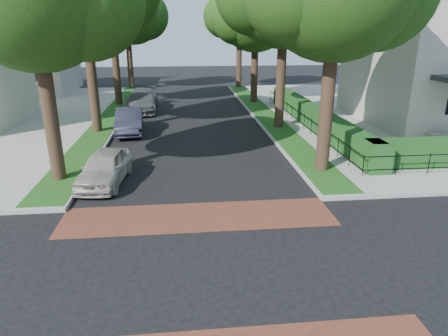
{
  "coord_description": "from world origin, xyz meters",
  "views": [
    {
      "loc": [
        -0.4,
        -8.81,
        5.92
      ],
      "look_at": [
        0.88,
        3.46,
        1.6
      ],
      "focal_mm": 32.0,
      "sensor_mm": 36.0,
      "label": 1
    }
  ],
  "objects": [
    {
      "name": "ground",
      "position": [
        0.0,
        0.0,
        0.0
      ],
      "size": [
        120.0,
        120.0,
        0.0
      ],
      "primitive_type": "plane",
      "color": "black",
      "rests_on": "ground"
    },
    {
      "name": "crosswalk_far",
      "position": [
        0.0,
        3.2,
        0.01
      ],
      "size": [
        9.0,
        2.2,
        0.01
      ],
      "primitive_type": "cube",
      "color": "brown",
      "rests_on": "ground"
    },
    {
      "name": "grass_strip_ne",
      "position": [
        5.4,
        19.1,
        0.16
      ],
      "size": [
        1.6,
        29.8,
        0.02
      ],
      "primitive_type": "cube",
      "color": "#184413",
      "rests_on": "sidewalk_ne"
    },
    {
      "name": "grass_strip_nw",
      "position": [
        -5.4,
        19.1,
        0.16
      ],
      "size": [
        1.6,
        29.8,
        0.02
      ],
      "primitive_type": "cube",
      "color": "#184413",
      "rests_on": "sidewalk_nw"
    },
    {
      "name": "tree_right_far",
      "position": [
        5.6,
        24.22,
        6.91
      ],
      "size": [
        7.25,
        6.23,
        9.74
      ],
      "color": "black",
      "rests_on": "sidewalk_ne"
    },
    {
      "name": "tree_right_back",
      "position": [
        5.6,
        33.23,
        7.27
      ],
      "size": [
        7.5,
        6.45,
        10.2
      ],
      "color": "black",
      "rests_on": "sidewalk_ne"
    },
    {
      "name": "tree_left_far",
      "position": [
        -5.4,
        24.22,
        7.12
      ],
      "size": [
        7.0,
        6.02,
        9.86
      ],
      "color": "black",
      "rests_on": "sidewalk_nw"
    },
    {
      "name": "tree_left_back",
      "position": [
        -5.4,
        33.24,
        7.41
      ],
      "size": [
        7.75,
        6.66,
        10.44
      ],
      "color": "black",
      "rests_on": "sidewalk_nw"
    },
    {
      "name": "hedge_main_road",
      "position": [
        7.7,
        15.0,
        0.75
      ],
      "size": [
        1.0,
        18.0,
        1.2
      ],
      "primitive_type": "cube",
      "color": "#194016",
      "rests_on": "sidewalk_ne"
    },
    {
      "name": "fence_main_road",
      "position": [
        6.9,
        15.0,
        0.6
      ],
      "size": [
        0.06,
        18.0,
        0.9
      ],
      "primitive_type": null,
      "color": "black",
      "rests_on": "sidewalk_ne"
    },
    {
      "name": "house_left_far",
      "position": [
        -15.49,
        31.99,
        5.04
      ],
      "size": [
        10.0,
        9.0,
        10.14
      ],
      "color": "#BBB6A8",
      "rests_on": "sidewalk_nw"
    },
    {
      "name": "parked_car_front",
      "position": [
        -3.6,
        6.67,
        0.67
      ],
      "size": [
        1.99,
        4.09,
        1.34
      ],
      "primitive_type": "imported",
      "rotation": [
        0.0,
        0.0,
        -0.11
      ],
      "color": "#B8B2A6",
      "rests_on": "ground"
    },
    {
      "name": "parked_car_middle",
      "position": [
        -3.6,
        15.0,
        0.72
      ],
      "size": [
        1.87,
        4.47,
        1.44
      ],
      "primitive_type": "imported",
      "rotation": [
        0.0,
        0.0,
        0.08
      ],
      "color": "#222433",
      "rests_on": "ground"
    },
    {
      "name": "parked_car_rear",
      "position": [
        -3.46,
        21.66,
        0.81
      ],
      "size": [
        2.35,
        5.61,
        1.62
      ],
      "primitive_type": "imported",
      "rotation": [
        0.0,
        0.0,
        0.01
      ],
      "color": "slate",
      "rests_on": "ground"
    }
  ]
}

